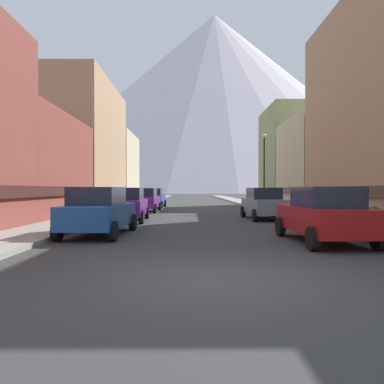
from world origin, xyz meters
TOP-DOWN VIEW (x-y plane):
  - ground_plane at (0.00, 0.00)m, footprint 400.00×400.00m
  - sidewalk_left at (-6.25, 35.00)m, footprint 2.50×100.00m
  - sidewalk_right at (6.25, 35.00)m, footprint 2.50×100.00m
  - storefront_left_1 at (-11.31, 15.20)m, footprint 7.91×9.80m
  - storefront_left_2 at (-11.24, 27.33)m, footprint 7.79×13.65m
  - storefront_left_3 at (-12.26, 39.93)m, footprint 9.82×10.60m
  - storefront_right_2 at (11.91, 22.93)m, footprint 9.12×8.36m
  - storefront_right_3 at (10.56, 31.59)m, footprint 6.43×8.55m
  - car_left_0 at (-3.80, 6.64)m, footprint 2.23×4.48m
  - car_left_1 at (-3.80, 12.71)m, footprint 2.18×4.45m
  - car_left_2 at (-3.80, 20.83)m, footprint 2.16×4.44m
  - car_left_3 at (-3.80, 27.15)m, footprint 2.17×4.45m
  - car_right_0 at (3.80, 4.71)m, footprint 2.16×4.45m
  - car_right_1 at (3.80, 14.05)m, footprint 2.24×4.48m
  - trash_bin_right at (6.35, 7.96)m, footprint 0.59×0.59m
  - potted_plant_0 at (7.00, 7.91)m, footprint 0.52×0.52m
  - pedestrian_0 at (6.25, 23.57)m, footprint 0.36×0.36m
  - streetlamp_right at (5.35, 21.86)m, footprint 0.36×0.36m
  - mountain_backdrop at (17.34, 260.00)m, footprint 269.11×269.11m

SIDE VIEW (x-z plane):
  - ground_plane at x=0.00m, z-range 0.00..0.00m
  - sidewalk_left at x=-6.25m, z-range 0.00..0.15m
  - sidewalk_right at x=6.25m, z-range 0.00..0.15m
  - potted_plant_0 at x=7.00m, z-range 0.20..1.07m
  - trash_bin_right at x=6.35m, z-range 0.15..1.13m
  - pedestrian_0 at x=6.25m, z-range 0.08..1.63m
  - car_left_0 at x=-3.80m, z-range 0.01..1.79m
  - car_left_1 at x=-3.80m, z-range 0.01..1.79m
  - car_left_2 at x=-3.80m, z-range 0.01..1.79m
  - car_left_3 at x=-3.80m, z-range 0.01..1.79m
  - car_right_0 at x=3.80m, z-range 0.01..1.79m
  - car_right_1 at x=3.80m, z-range 0.01..1.79m
  - storefront_left_1 at x=-11.31m, z-range -0.11..5.98m
  - storefront_right_2 at x=11.91m, z-range -0.14..7.23m
  - streetlamp_right at x=5.35m, z-range 1.06..6.92m
  - storefront_left_3 at x=-12.26m, z-range -0.15..8.47m
  - storefront_right_3 at x=10.56m, z-range -0.17..9.89m
  - storefront_left_2 at x=-11.24m, z-range -0.18..11.14m
  - mountain_backdrop at x=17.34m, z-range 0.00..126.58m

